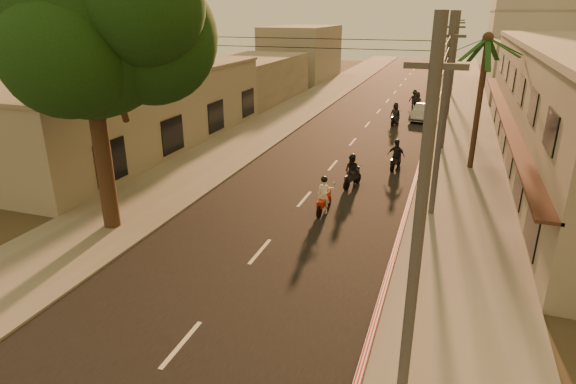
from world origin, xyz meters
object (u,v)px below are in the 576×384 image
broadleaf_tree (95,25)px  scooter_mid_a (352,172)px  scooter_far_a (395,115)px  palm_tree (487,46)px  scooter_far_b (414,99)px  parked_car (423,112)px  scooter_far_c (417,103)px  scooter_red (324,197)px  scooter_mid_b (396,156)px

broadleaf_tree → scooter_mid_a: 14.18m
scooter_far_a → palm_tree: bearing=-50.2°
scooter_far_a → scooter_far_b: (0.80, 8.46, -0.04)m
scooter_mid_a → parked_car: 18.98m
scooter_far_b → scooter_far_c: scooter_far_c is taller
scooter_mid_a → scooter_far_b: bearing=103.1°
scooter_red → parked_car: size_ratio=0.43×
scooter_red → scooter_mid_b: scooter_mid_b is taller
palm_tree → scooter_far_b: bearing=104.8°
scooter_mid_a → parked_car: scooter_mid_a is taller
parked_car → scooter_mid_a: bearing=-87.7°
palm_tree → scooter_mid_b: 7.77m
broadleaf_tree → scooter_far_a: size_ratio=6.35×
scooter_far_c → scooter_mid_b: bearing=-89.3°
palm_tree → scooter_far_c: 18.92m
palm_tree → parked_car: size_ratio=1.90×
scooter_mid_a → scooter_far_c: (1.52, 22.68, -0.04)m
broadleaf_tree → scooter_mid_a: size_ratio=6.44×
scooter_red → scooter_far_c: same height
scooter_far_b → parked_car: bearing=-93.3°
scooter_far_c → parked_car: bearing=-78.4°
scooter_far_c → palm_tree: bearing=-75.4°
broadleaf_tree → scooter_red: 11.95m
scooter_far_a → scooter_far_b: size_ratio=1.08×
scooter_mid_b → parked_car: size_ratio=0.44×
scooter_far_a → parked_car: scooter_far_a is taller
scooter_mid_b → scooter_far_b: size_ratio=1.07×
palm_tree → broadleaf_tree: bearing=-136.5°
broadleaf_tree → scooter_far_b: broadleaf_tree is taller
scooter_mid_b → scooter_far_b: bearing=101.9°
scooter_far_c → scooter_far_b: bearing=103.0°
scooter_far_c → scooter_far_a: bearing=-101.0°
scooter_mid_a → scooter_far_c: bearing=101.7°
parked_car → broadleaf_tree: bearing=-102.4°
scooter_far_c → scooter_mid_a: bearing=-94.1°
scooter_red → broadleaf_tree: bearing=-145.7°
palm_tree → scooter_red: size_ratio=4.39×
scooter_far_b → scooter_mid_b: bearing=-103.6°
scooter_red → scooter_far_b: bearing=91.6°
broadleaf_tree → scooter_far_b: 35.18m
scooter_far_c → scooter_red: bearing=-94.7°
scooter_mid_a → palm_tree: bearing=57.3°
palm_tree → scooter_mid_b: (-4.27, -1.53, -6.30)m
scooter_far_b → scooter_red: bearing=-108.9°
palm_tree → scooter_far_b: (-5.04, 19.12, -6.33)m
broadleaf_tree → scooter_mid_a: (8.50, 8.41, -7.62)m
broadleaf_tree → scooter_far_b: (9.57, 32.98, -7.66)m
scooter_mid_a → scooter_far_b: (1.07, 24.57, -0.04)m
palm_tree → parked_car: (-3.78, 13.39, -6.47)m
parked_car → scooter_far_a: bearing=-117.7°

